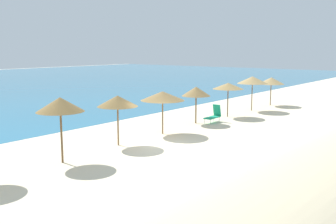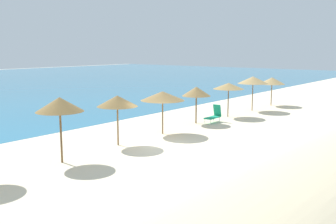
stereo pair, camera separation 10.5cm
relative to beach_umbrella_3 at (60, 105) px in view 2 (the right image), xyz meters
name	(u,v)px [view 2 (the right image)]	position (x,y,z in m)	size (l,w,h in m)	color
ground_plane	(161,147)	(5.00, -1.66, -2.63)	(160.00, 160.00, 0.00)	beige
beach_umbrella_3	(60,105)	(0.00, 0.00, 0.00)	(2.11, 2.11, 2.96)	brown
beach_umbrella_4	(117,101)	(3.81, 0.32, -0.27)	(2.13, 2.13, 2.65)	brown
beach_umbrella_5	(163,96)	(7.46, 0.26, -0.34)	(2.62, 2.62, 2.56)	brown
beach_umbrella_6	(196,91)	(11.50, 0.60, -0.44)	(1.96, 1.96, 2.52)	brown
beach_umbrella_7	(229,86)	(15.14, 0.20, -0.32)	(2.29, 2.29, 2.54)	brown
beach_umbrella_8	(253,80)	(18.93, 0.10, -0.10)	(2.48, 2.48, 2.82)	brown
beach_umbrella_9	(272,81)	(22.73, 0.13, -0.41)	(2.29, 2.29, 2.53)	brown
lounge_chair_0	(214,115)	(12.56, -0.17, -2.13)	(1.48, 0.59, 1.20)	#199972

